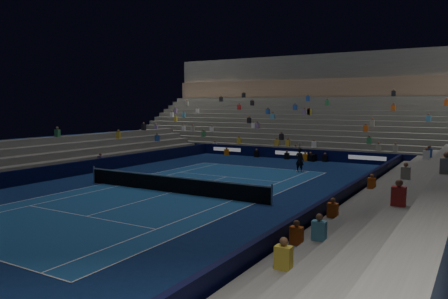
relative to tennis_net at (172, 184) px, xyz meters
name	(u,v)px	position (x,y,z in m)	size (l,w,h in m)	color
ground	(172,193)	(0.00, 0.00, -0.50)	(90.00, 90.00, 0.00)	#0D204E
court_surface	(172,192)	(0.00, 0.00, -0.50)	(10.97, 23.77, 0.01)	#184B88
sponsor_barrier_far	(291,154)	(0.00, 18.50, 0.00)	(44.00, 0.25, 1.00)	black
sponsor_barrier_east	(336,203)	(9.70, 0.00, 0.00)	(0.25, 37.00, 1.00)	black
sponsor_barrier_west	(60,171)	(-9.70, 0.00, 0.00)	(0.25, 37.00, 1.00)	black
grandstand_main	(324,120)	(0.00, 27.90, 2.87)	(44.00, 15.20, 11.20)	#62625E
grandstand_east	(416,203)	(13.17, 0.00, 0.41)	(5.00, 37.00, 2.50)	#61605C
grandstand_west	(29,162)	(-13.17, 0.00, 0.41)	(5.00, 37.00, 2.50)	slate
tennis_net	(172,184)	(0.00, 0.00, 0.00)	(12.90, 0.10, 1.10)	#B2B2B7
tennis_player	(300,160)	(3.61, 11.17, 0.42)	(0.67, 0.44, 1.85)	black
broadcast_camera	(313,158)	(2.35, 17.80, -0.18)	(0.58, 0.99, 0.64)	black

